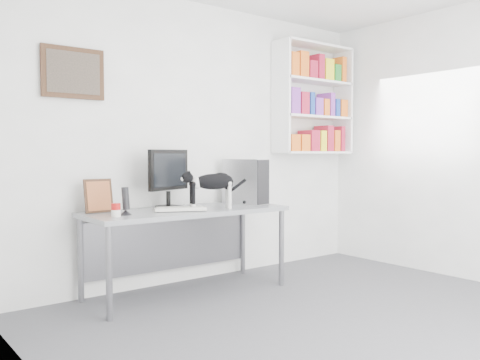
% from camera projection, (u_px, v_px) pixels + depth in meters
% --- Properties ---
extents(room, '(4.01, 4.01, 2.70)m').
position_uv_depth(room, '(367.00, 137.00, 3.44)').
color(room, '#545459').
rests_on(room, ground).
extents(bookshelf, '(1.03, 0.28, 1.24)m').
position_uv_depth(bookshelf, '(314.00, 99.00, 5.73)').
color(bookshelf, white).
rests_on(bookshelf, room).
extents(wall_art, '(0.52, 0.04, 0.42)m').
position_uv_depth(wall_art, '(73.00, 73.00, 4.16)').
color(wall_art, '#422A15').
rests_on(wall_art, room).
extents(desk, '(1.81, 0.73, 0.75)m').
position_uv_depth(desk, '(187.00, 251.00, 4.49)').
color(desk, gray).
rests_on(desk, room).
extents(monitor, '(0.55, 0.40, 0.54)m').
position_uv_depth(monitor, '(168.00, 178.00, 4.52)').
color(monitor, black).
rests_on(monitor, desk).
extents(keyboard, '(0.46, 0.32, 0.03)m').
position_uv_depth(keyboard, '(180.00, 209.00, 4.32)').
color(keyboard, silver).
rests_on(keyboard, desk).
extents(pc_tower, '(0.29, 0.47, 0.43)m').
position_uv_depth(pc_tower, '(245.00, 181.00, 4.96)').
color(pc_tower, silver).
rests_on(pc_tower, desk).
extents(speaker, '(0.10, 0.10, 0.23)m').
position_uv_depth(speaker, '(126.00, 200.00, 4.04)').
color(speaker, black).
rests_on(speaker, desk).
extents(leaning_print, '(0.24, 0.10, 0.29)m').
position_uv_depth(leaning_print, '(98.00, 195.00, 4.19)').
color(leaning_print, '#422A15').
rests_on(leaning_print, desk).
extents(soup_can, '(0.09, 0.09, 0.10)m').
position_uv_depth(soup_can, '(116.00, 210.00, 3.92)').
color(soup_can, '#B8110F').
rests_on(soup_can, desk).
extents(cat, '(0.55, 0.31, 0.33)m').
position_uv_depth(cat, '(212.00, 191.00, 4.44)').
color(cat, black).
rests_on(cat, desk).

